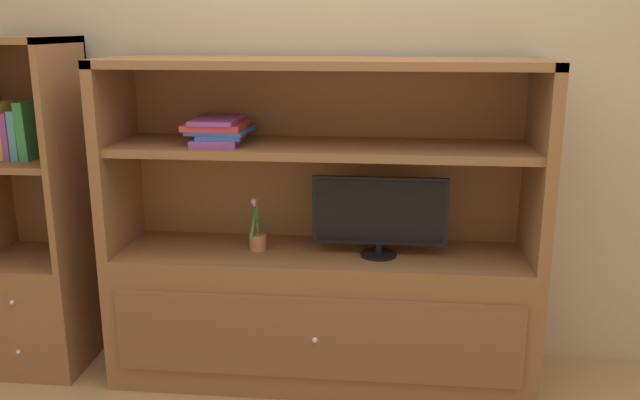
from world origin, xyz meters
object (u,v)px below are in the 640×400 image
at_px(magazine_stack, 219,130).
at_px(bookshelf_tall, 37,261).
at_px(potted_plant, 258,238).
at_px(tv_monitor, 380,214).
at_px(upright_book_row, 11,133).
at_px(media_console, 321,281).

relative_size(magazine_stack, bookshelf_tall, 0.22).
bearing_deg(magazine_stack, potted_plant, -2.47).
height_order(tv_monitor, upright_book_row, upright_book_row).
xyz_separation_m(bookshelf_tall, upright_book_row, (-0.05, -0.01, 0.61)).
height_order(media_console, upright_book_row, media_console).
relative_size(media_console, magazine_stack, 5.50).
bearing_deg(media_console, tv_monitor, -8.84).
xyz_separation_m(tv_monitor, magazine_stack, (-0.70, 0.03, 0.35)).
height_order(magazine_stack, upright_book_row, upright_book_row).
bearing_deg(upright_book_row, media_console, 0.24).
distance_m(magazine_stack, upright_book_row, 0.96).
distance_m(tv_monitor, magazine_stack, 0.78).
xyz_separation_m(magazine_stack, bookshelf_tall, (-0.91, 0.01, -0.64)).
bearing_deg(bookshelf_tall, potted_plant, -0.96).
bearing_deg(bookshelf_tall, magazine_stack, -0.70).
relative_size(potted_plant, bookshelf_tall, 0.15).
height_order(tv_monitor, bookshelf_tall, bookshelf_tall).
distance_m(media_console, tv_monitor, 0.43).
relative_size(tv_monitor, upright_book_row, 2.25).
distance_m(magazine_stack, bookshelf_tall, 1.11).
distance_m(tv_monitor, bookshelf_tall, 1.64).
height_order(media_console, bookshelf_tall, bookshelf_tall).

